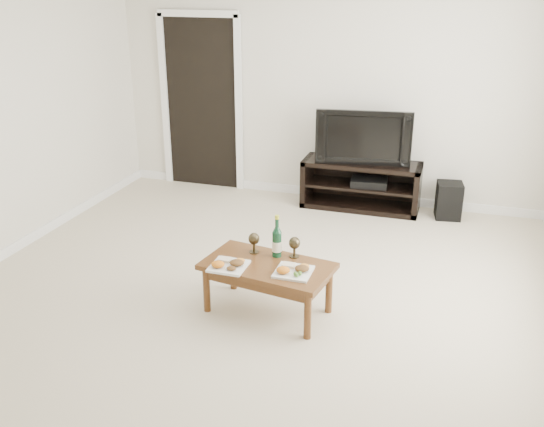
{
  "coord_description": "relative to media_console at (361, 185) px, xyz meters",
  "views": [
    {
      "loc": [
        1.49,
        -4.04,
        2.51
      ],
      "look_at": [
        0.11,
        0.32,
        0.7
      ],
      "focal_mm": 40.0,
      "sensor_mm": 36.0,
      "label": 1
    }
  ],
  "objects": [
    {
      "name": "floor",
      "position": [
        -0.49,
        -2.5,
        -0.28
      ],
      "size": [
        5.5,
        5.5,
        0.0
      ],
      "primitive_type": "plane",
      "color": "beige",
      "rests_on": "ground"
    },
    {
      "name": "back_wall",
      "position": [
        -0.49,
        0.27,
        1.02
      ],
      "size": [
        5.0,
        0.04,
        2.6
      ],
      "primitive_type": "cube",
      "color": "silver",
      "rests_on": "ground"
    },
    {
      "name": "doorway",
      "position": [
        -2.04,
        0.24,
        0.75
      ],
      "size": [
        0.9,
        0.02,
        2.05
      ],
      "primitive_type": "cube",
      "color": "black",
      "rests_on": "ground"
    },
    {
      "name": "media_console",
      "position": [
        0.0,
        0.0,
        0.0
      ],
      "size": [
        1.32,
        0.45,
        0.55
      ],
      "primitive_type": "cube",
      "color": "black",
      "rests_on": "ground"
    },
    {
      "name": "television",
      "position": [
        -0.0,
        0.0,
        0.58
      ],
      "size": [
        1.05,
        0.27,
        0.6
      ],
      "primitive_type": "imported",
      "rotation": [
        0.0,
        0.0,
        0.13
      ],
      "color": "black",
      "rests_on": "media_console"
    },
    {
      "name": "av_receiver",
      "position": [
        0.09,
        -0.01,
        0.05
      ],
      "size": [
        0.42,
        0.33,
        0.08
      ],
      "primitive_type": "cube",
      "rotation": [
        0.0,
        0.0,
        0.09
      ],
      "color": "black",
      "rests_on": "media_console"
    },
    {
      "name": "subwoofer",
      "position": [
        0.98,
        -0.01,
        -0.07
      ],
      "size": [
        0.3,
        0.3,
        0.4
      ],
      "primitive_type": "cube",
      "rotation": [
        0.0,
        0.0,
        0.15
      ],
      "color": "black",
      "rests_on": "ground"
    },
    {
      "name": "coffee_table",
      "position": [
        -0.3,
        -2.52,
        -0.07
      ],
      "size": [
        1.06,
        0.69,
        0.42
      ],
      "primitive_type": "cube",
      "rotation": [
        0.0,
        0.0,
        -0.16
      ],
      "color": "brown",
      "rests_on": "ground"
    },
    {
      "name": "plate_left",
      "position": [
        -0.57,
        -2.66,
        0.18
      ],
      "size": [
        0.27,
        0.27,
        0.07
      ],
      "primitive_type": "cube",
      "color": "white",
      "rests_on": "coffee_table"
    },
    {
      "name": "plate_right",
      "position": [
        -0.07,
        -2.61,
        0.18
      ],
      "size": [
        0.27,
        0.27,
        0.07
      ],
      "primitive_type": "cube",
      "color": "white",
      "rests_on": "coffee_table"
    },
    {
      "name": "wine_bottle",
      "position": [
        -0.27,
        -2.37,
        0.32
      ],
      "size": [
        0.07,
        0.07,
        0.35
      ],
      "primitive_type": "cylinder",
      "color": "#0E361F",
      "rests_on": "coffee_table"
    },
    {
      "name": "goblet_left",
      "position": [
        -0.47,
        -2.35,
        0.23
      ],
      "size": [
        0.09,
        0.09,
        0.17
      ],
      "primitive_type": null,
      "color": "#3A311F",
      "rests_on": "coffee_table"
    },
    {
      "name": "goblet_right",
      "position": [
        -0.14,
        -2.34,
        0.23
      ],
      "size": [
        0.09,
        0.09,
        0.17
      ],
      "primitive_type": null,
      "color": "#3A311F",
      "rests_on": "coffee_table"
    }
  ]
}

